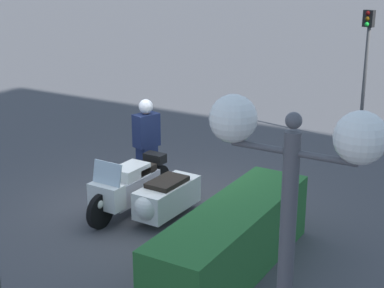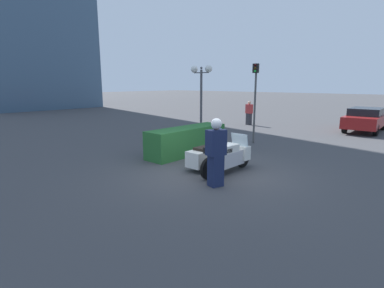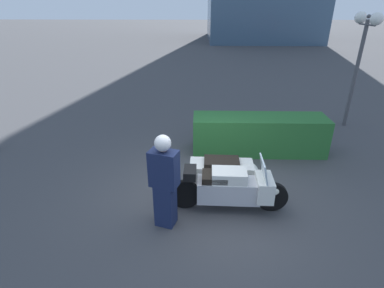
% 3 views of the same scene
% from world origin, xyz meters
% --- Properties ---
extents(ground_plane, '(160.00, 160.00, 0.00)m').
position_xyz_m(ground_plane, '(0.00, 0.00, 0.00)').
color(ground_plane, '#424244').
extents(police_motorcycle, '(2.38, 1.38, 1.15)m').
position_xyz_m(police_motorcycle, '(0.52, 0.07, 0.46)').
color(police_motorcycle, black).
rests_on(police_motorcycle, ground).
extents(officer_rider, '(0.57, 0.44, 1.83)m').
position_xyz_m(officer_rider, '(-0.74, -0.79, 0.97)').
color(officer_rider, '#192347').
rests_on(officer_rider, ground).
extents(hedge_bush_curbside, '(3.63, 0.96, 1.05)m').
position_xyz_m(hedge_bush_curbside, '(1.53, 2.34, 0.52)').
color(hedge_bush_curbside, '#28662D').
rests_on(hedge_bush_curbside, ground).
extents(twin_lamp_post, '(0.36, 1.29, 3.60)m').
position_xyz_m(twin_lamp_post, '(4.89, 4.46, 2.84)').
color(twin_lamp_post, '#4C4C51').
rests_on(twin_lamp_post, ground).
extents(traffic_light_near, '(0.22, 0.28, 3.57)m').
position_xyz_m(traffic_light_near, '(5.10, 1.49, 2.33)').
color(traffic_light_near, '#4C4C4C').
rests_on(traffic_light_near, ground).
extents(parked_car_background, '(4.25, 1.89, 1.35)m').
position_xyz_m(parked_car_background, '(12.40, -1.50, 0.73)').
color(parked_car_background, maroon).
rests_on(parked_car_background, ground).
extents(pedestrian_bystander, '(0.36, 0.49, 1.57)m').
position_xyz_m(pedestrian_bystander, '(10.43, 4.96, 0.79)').
color(pedestrian_bystander, '#2D2D33').
rests_on(pedestrian_bystander, ground).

